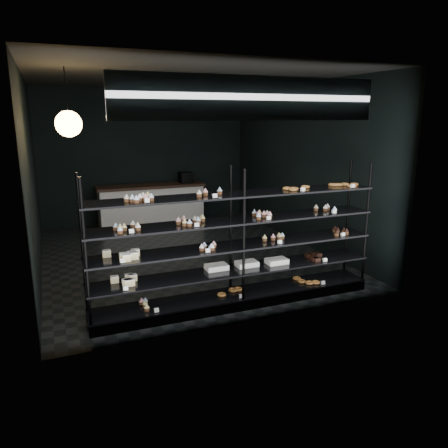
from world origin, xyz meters
name	(u,v)px	position (x,y,z in m)	size (l,w,h in m)	color
room	(181,170)	(0.00, 0.00, 1.60)	(5.01, 6.01, 3.20)	black
display_shelf	(235,261)	(0.00, -2.45, 0.63)	(4.00, 0.50, 1.91)	black
signage	(253,98)	(0.00, -2.93, 2.75)	(3.30, 0.05, 0.50)	#0E1147
pendant_lamp	(69,124)	(-1.93, -1.27, 2.45)	(0.35, 0.35, 0.90)	black
service_counter	(152,204)	(-0.01, 2.50, 0.50)	(2.53, 0.65, 1.23)	beige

